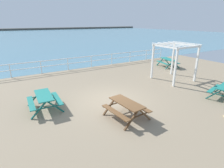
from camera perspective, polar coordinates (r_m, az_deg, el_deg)
ground_plane at (r=10.16m, az=-0.29°, el=-5.74°), size 30.00×24.00×0.20m
sea_band at (r=61.02m, az=-26.91°, el=13.36°), size 142.00×90.00×0.01m
distant_shoreline at (r=103.89m, az=-29.01°, el=14.70°), size 142.00×6.00×1.80m
seaward_railing at (r=16.73m, az=-13.91°, el=6.88°), size 23.07×0.07×1.08m
picnic_table_near_left at (r=8.20m, az=4.60°, el=-6.93°), size 1.68×1.93×0.80m
picnic_table_near_right at (r=9.57m, az=-20.77°, el=-4.25°), size 1.60×1.85×0.80m
picnic_table_far_right at (r=18.33m, az=17.40°, el=7.05°), size 1.87×2.09×0.80m
lattice_pergola at (r=13.99m, az=19.40°, el=9.16°), size 2.45×2.57×2.70m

